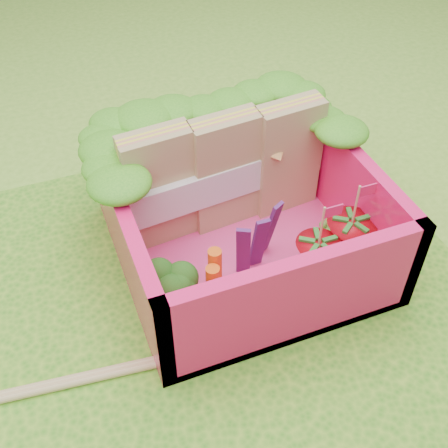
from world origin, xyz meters
The scene contains 13 objects.
ground centered at (0.00, 0.00, 0.00)m, with size 14.00×14.00×0.00m, color #72B733.
placemat centered at (0.00, 0.00, 0.01)m, with size 2.60×2.60×0.03m, color #459822.
bento_floor centered at (0.21, 0.27, 0.06)m, with size 1.30×1.30×0.05m, color #EE3C89.
bento_box centered at (0.21, 0.27, 0.31)m, with size 1.30×1.30×0.55m.
lettuce_ruffle centered at (0.21, 0.73, 0.64)m, with size 1.43×0.76×0.11m.
sandwich_stack centered at (0.21, 0.52, 0.41)m, with size 1.21×0.28×0.67m.
broccoli centered at (-0.28, -0.04, 0.27)m, with size 0.33×0.33×0.26m.
carrot_sticks centered at (-0.05, 0.00, 0.21)m, with size 0.11×0.14×0.28m.
purple_wedges centered at (0.22, 0.10, 0.27)m, with size 0.26×0.15×0.38m.
strawberry_left centered at (0.48, -0.06, 0.20)m, with size 0.23×0.23×0.47m.
strawberry_right centered at (0.69, -0.01, 0.21)m, with size 0.26×0.26×0.50m.
snap_peas centered at (0.60, 0.03, 0.11)m, with size 0.60×0.57×0.05m.
chopsticks centered at (-1.12, -0.17, 0.05)m, with size 2.46×0.32×0.04m.
Camera 1 is at (-0.67, -1.70, 2.29)m, focal length 45.00 mm.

